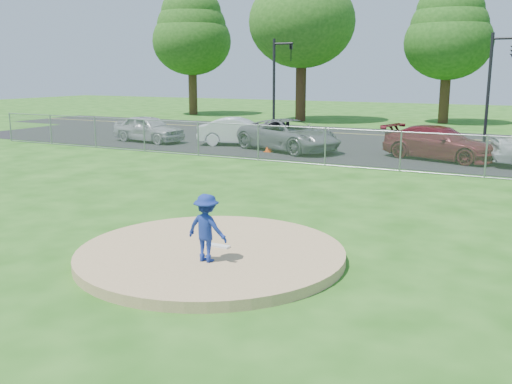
% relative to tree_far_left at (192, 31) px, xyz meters
% --- Properties ---
extents(ground, '(120.00, 120.00, 0.00)m').
position_rel_tree_far_left_xyz_m(ground, '(22.00, -23.00, -7.06)').
color(ground, '#1C5212').
rests_on(ground, ground).
extents(pitchers_mound, '(5.40, 5.40, 0.20)m').
position_rel_tree_far_left_xyz_m(pitchers_mound, '(22.00, -33.00, -6.96)').
color(pitchers_mound, tan).
rests_on(pitchers_mound, ground).
extents(pitching_rubber, '(0.60, 0.15, 0.04)m').
position_rel_tree_far_left_xyz_m(pitching_rubber, '(22.00, -32.80, -6.84)').
color(pitching_rubber, white).
rests_on(pitching_rubber, pitchers_mound).
extents(chain_link_fence, '(40.00, 0.06, 1.50)m').
position_rel_tree_far_left_xyz_m(chain_link_fence, '(22.00, -21.00, -6.31)').
color(chain_link_fence, gray).
rests_on(chain_link_fence, ground).
extents(parking_lot, '(50.00, 8.00, 0.01)m').
position_rel_tree_far_left_xyz_m(parking_lot, '(22.00, -16.50, -7.05)').
color(parking_lot, black).
rests_on(parking_lot, ground).
extents(street, '(60.00, 7.00, 0.01)m').
position_rel_tree_far_left_xyz_m(street, '(22.00, -9.00, -7.06)').
color(street, black).
rests_on(street, ground).
extents(tree_far_left, '(6.72, 6.72, 10.74)m').
position_rel_tree_far_left_xyz_m(tree_far_left, '(0.00, 0.00, 0.00)').
color(tree_far_left, '#3C2816').
rests_on(tree_far_left, ground).
extents(tree_left, '(7.84, 7.84, 12.53)m').
position_rel_tree_far_left_xyz_m(tree_left, '(11.00, -2.00, 1.18)').
color(tree_left, '#351F13').
rests_on(tree_left, ground).
extents(tree_center, '(6.16, 6.16, 9.84)m').
position_rel_tree_far_left_xyz_m(tree_center, '(21.00, 1.00, -0.59)').
color(tree_center, '#3A2515').
rests_on(tree_center, ground).
extents(traffic_signal_left, '(1.28, 0.20, 5.60)m').
position_rel_tree_far_left_xyz_m(traffic_signal_left, '(13.24, -11.00, -3.70)').
color(traffic_signal_left, black).
rests_on(traffic_signal_left, ground).
extents(pitcher, '(0.86, 0.53, 1.29)m').
position_rel_tree_far_left_xyz_m(pitcher, '(22.32, -33.65, -6.21)').
color(pitcher, navy).
rests_on(pitcher, pitchers_mound).
extents(traffic_cone, '(0.33, 0.33, 0.64)m').
position_rel_tree_far_left_xyz_m(traffic_cone, '(16.28, -18.50, -6.73)').
color(traffic_cone, '#E4460C').
rests_on(traffic_cone, parking_lot).
extents(parked_car_silver, '(4.33, 2.17, 1.41)m').
position_rel_tree_far_left_xyz_m(parked_car_silver, '(8.86, -17.87, -6.34)').
color(parked_car_silver, '#AEAEB3').
rests_on(parked_car_silver, parking_lot).
extents(parked_car_white, '(4.44, 2.73, 1.38)m').
position_rel_tree_far_left_xyz_m(parked_car_white, '(13.86, -16.88, -6.36)').
color(parked_car_white, white).
rests_on(parked_car_white, parking_lot).
extents(parked_car_gray, '(5.87, 4.26, 1.48)m').
position_rel_tree_far_left_xyz_m(parked_car_gray, '(16.95, -17.67, -6.31)').
color(parked_car_gray, slate).
rests_on(parked_car_gray, parking_lot).
extents(parked_car_darkred, '(5.26, 3.28, 1.42)m').
position_rel_tree_far_left_xyz_m(parked_car_darkred, '(23.81, -17.29, -6.34)').
color(parked_car_darkred, maroon).
rests_on(parked_car_darkred, parking_lot).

